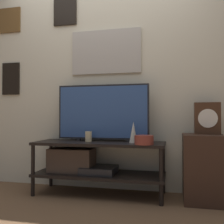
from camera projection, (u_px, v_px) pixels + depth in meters
name	position (u px, v px, depth m)	size (l,w,h in m)	color
ground_plane	(91.00, 203.00, 2.52)	(12.00, 12.00, 0.00)	brown
wall_back	(105.00, 72.00, 3.09)	(6.40, 0.08, 2.70)	beige
media_console	(88.00, 161.00, 2.82)	(1.39, 0.47, 0.56)	black
television	(103.00, 112.00, 2.90)	(1.03, 0.05, 0.62)	black
vase_wide_bowl	(144.00, 140.00, 2.53)	(0.19, 0.19, 0.09)	brown
vase_slim_bronze	(133.00, 132.00, 2.70)	(0.09, 0.09, 0.22)	beige
candle_jar	(88.00, 136.00, 2.83)	(0.07, 0.07, 0.11)	beige
side_table	(203.00, 168.00, 2.57)	(0.38, 0.44, 0.65)	#382319
mantel_clock	(207.00, 118.00, 2.62)	(0.25, 0.11, 0.32)	#422819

